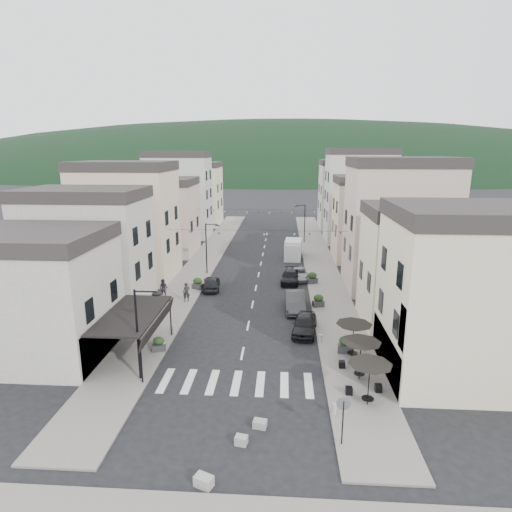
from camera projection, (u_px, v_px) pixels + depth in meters
The scene contains 33 objects.
ground at pixel (233, 401), 24.77m from camera, with size 700.00×700.00×0.00m, color black.
sidewalk_left at pixel (204, 260), 56.22m from camera, with size 4.00×76.00×0.12m, color slate.
sidewalk_right at pixel (319, 262), 55.28m from camera, with size 4.00×76.00×0.12m, color slate.
hill_backdrop at pixel (280, 170), 315.35m from camera, with size 640.00×360.00×70.00m, color black.
boutique_building at pixel (18, 301), 29.62m from camera, with size 12.00×8.00×8.00m, color #A59F97.
bistro_building at pixel (471, 302), 26.54m from camera, with size 10.00×8.00×10.00m, color beige.
boutique_awning at pixel (136, 315), 29.31m from camera, with size 3.77×7.50×3.28m.
buildings_row_left at pixel (162, 208), 60.77m from camera, with size 10.20×54.16×14.00m.
buildings_row_right at pixel (370, 210), 57.79m from camera, with size 10.20×54.16×14.50m.
cafe_terrace at pixel (361, 346), 26.44m from camera, with size 2.50×8.10×2.53m.
streetlamp_left_near at pixel (141, 325), 26.18m from camera, with size 1.70×0.56×6.00m.
streetlamp_left_far at pixel (209, 243), 49.43m from camera, with size 1.70×0.56×6.00m.
streetlamp_right_far at pixel (303, 220), 66.14m from camera, with size 1.70×0.56×6.00m.
traffic_sign at pixel (343, 411), 20.56m from camera, with size 0.70×0.07×2.70m.
bollards at pixel (242, 351), 30.00m from camera, with size 11.66×10.26×0.60m.
bunting_near at pixel (256, 234), 44.72m from camera, with size 19.00×0.28×0.62m.
bunting_far at pixel (264, 212), 60.22m from camera, with size 19.00×0.28×0.62m.
parked_car_a at pixel (305, 324), 33.84m from camera, with size 1.77×4.39×1.50m, color black.
parked_car_b at pixel (295, 301), 38.78m from camera, with size 1.73×4.95×1.63m, color #2F3032.
parked_car_c at pixel (299, 274), 48.12m from camera, with size 2.08×4.51×1.25m, color gray.
parked_car_d at pixel (290, 277), 46.74m from camera, with size 1.85×4.55×1.32m, color black.
parked_car_e at pixel (211, 283), 44.46m from camera, with size 1.70×4.23×1.44m, color black.
delivery_van at pixel (293, 249), 57.47m from camera, with size 2.53×5.55×2.59m.
pedestrian_a at pixel (186, 292), 40.50m from camera, with size 0.68×0.44×1.85m, color black.
pedestrian_b at pixel (164, 288), 41.59m from camera, with size 0.91×0.71×1.87m, color black.
concrete_block_a at pixel (204, 481), 18.44m from camera, with size 0.80×0.50×0.50m, color gray.
concrete_block_b at pixel (241, 440), 21.08m from camera, with size 0.60×0.45×0.45m, color gray.
concrete_block_c at pixel (260, 424), 22.39m from camera, with size 0.70×0.50×0.40m, color gray.
planter_la at pixel (159, 344), 30.64m from camera, with size 1.05×0.75×1.07m.
planter_lb at pixel (198, 283), 44.35m from camera, with size 1.21×0.89×1.21m.
planter_ra at pixel (346, 344), 30.35m from camera, with size 1.18×0.75×1.25m.
planter_rb at pixel (318, 301), 39.31m from camera, with size 1.16×0.84×1.17m.
planter_rc at pixel (312, 278), 46.20m from camera, with size 1.26×0.98×1.24m.
Camera 1 is at (2.77, -21.88, 14.14)m, focal length 30.00 mm.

